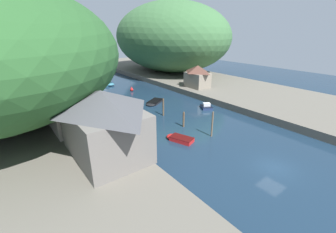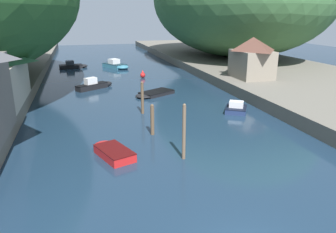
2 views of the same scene
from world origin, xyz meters
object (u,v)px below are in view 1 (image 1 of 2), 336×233
at_px(boathouse_shed, 73,106).
at_px(person_by_boathouse, 109,126).
at_px(boat_navy_launch, 105,83).
at_px(channel_buoy_near, 132,89).
at_px(boat_cabin_cruiser, 114,100).
at_px(boat_red_skiff, 75,86).
at_px(boat_yellow_tender, 154,102).
at_px(boat_open_rowboat, 206,106).
at_px(right_bank_cottage, 197,76).
at_px(person_on_quay, 127,152).
at_px(waterfront_building, 104,123).
at_px(boat_far_right_bank, 179,138).

bearing_deg(boathouse_shed, person_by_boathouse, -65.44).
bearing_deg(boathouse_shed, boat_navy_launch, 59.54).
distance_m(boat_navy_launch, channel_buoy_near, 10.29).
xyz_separation_m(boat_navy_launch, boat_cabin_cruiser, (-4.53, -15.60, -0.02)).
xyz_separation_m(boat_red_skiff, boat_cabin_cruiser, (2.69, -17.78, 0.07)).
bearing_deg(boat_yellow_tender, boat_cabin_cruiser, 18.09).
xyz_separation_m(boat_yellow_tender, channel_buoy_near, (0.99, 11.16, 0.24)).
bearing_deg(channel_buoy_near, boat_open_rowboat, -74.44).
xyz_separation_m(boat_yellow_tender, person_by_boathouse, (-13.82, -10.01, 2.02)).
xyz_separation_m(right_bank_cottage, person_on_quay, (-28.20, -18.57, -1.65)).
relative_size(waterfront_building, person_by_boathouse, 6.40).
height_order(boat_far_right_bank, channel_buoy_near, channel_buoy_near).
xyz_separation_m(boathouse_shed, person_by_boathouse, (2.70, -5.90, -1.70)).
distance_m(boat_far_right_bank, boat_yellow_tender, 16.84).
xyz_separation_m(boat_red_skiff, person_on_quay, (-6.23, -40.83, 1.83)).
xyz_separation_m(boat_red_skiff, boat_yellow_tender, (8.92, -23.27, -0.19)).
distance_m(boat_yellow_tender, channel_buoy_near, 11.20).
bearing_deg(boat_navy_launch, waterfront_building, 39.16).
bearing_deg(person_by_boathouse, boat_open_rowboat, -98.51).
height_order(boat_yellow_tender, boat_open_rowboat, boat_open_rowboat).
distance_m(boat_yellow_tender, person_on_quay, 23.28).
distance_m(right_bank_cottage, boat_far_right_bank, 25.82).
height_order(boathouse_shed, person_on_quay, boathouse_shed).
xyz_separation_m(waterfront_building, boat_navy_launch, (14.61, 36.06, -4.51)).
relative_size(boat_red_skiff, channel_buoy_near, 4.34).
distance_m(right_bank_cottage, person_by_boathouse, 29.09).
relative_size(boat_navy_launch, person_on_quay, 3.54).
bearing_deg(boat_far_right_bank, boathouse_shed, 110.88).
bearing_deg(waterfront_building, right_bank_cottage, 28.56).
height_order(boat_far_right_bank, person_on_quay, person_on_quay).
distance_m(boathouse_shed, channel_buoy_near, 23.48).
distance_m(waterfront_building, person_on_quay, 3.96).
relative_size(boat_open_rowboat, person_by_boathouse, 2.14).
xyz_separation_m(right_bank_cottage, boat_red_skiff, (-21.97, 22.26, -3.48)).
relative_size(boat_far_right_bank, person_on_quay, 2.47).
xyz_separation_m(boat_cabin_cruiser, person_by_boathouse, (-7.59, -15.50, 1.76)).
distance_m(boat_navy_launch, person_by_boathouse, 33.42).
xyz_separation_m(boat_navy_launch, person_by_boathouse, (-12.12, -31.10, 1.75)).
bearing_deg(boat_open_rowboat, waterfront_building, -132.78).
relative_size(boat_red_skiff, boat_open_rowboat, 1.37).
relative_size(boat_open_rowboat, person_on_quay, 2.14).
height_order(waterfront_building, person_on_quay, waterfront_building).
relative_size(boat_far_right_bank, channel_buoy_near, 3.66).
relative_size(boathouse_shed, boat_red_skiff, 2.09).
xyz_separation_m(boat_red_skiff, channel_buoy_near, (9.90, -12.12, 0.05)).
relative_size(waterfront_building, boat_navy_launch, 1.81).
relative_size(boat_far_right_bank, boat_yellow_tender, 0.79).
relative_size(right_bank_cottage, boat_red_skiff, 1.13).
distance_m(boat_far_right_bank, boat_cabin_cruiser, 21.07).
distance_m(waterfront_building, right_bank_cottage, 33.45).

